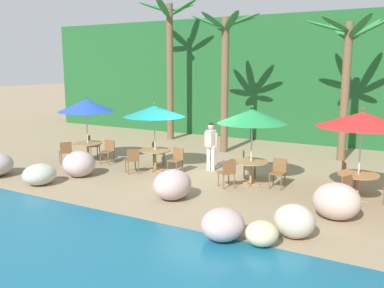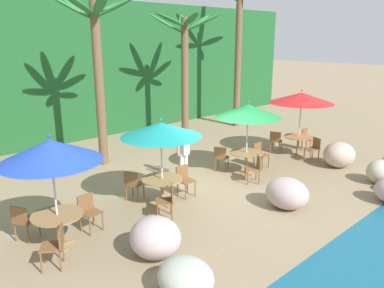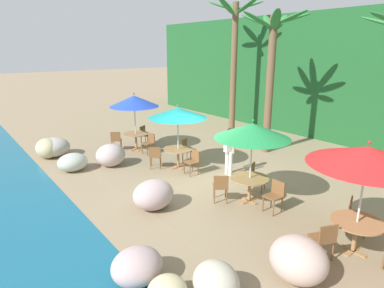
{
  "view_description": "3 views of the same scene",
  "coord_description": "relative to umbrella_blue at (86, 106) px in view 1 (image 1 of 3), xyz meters",
  "views": [
    {
      "loc": [
        6.53,
        -11.81,
        3.64
      ],
      "look_at": [
        -0.23,
        0.06,
        1.1
      ],
      "focal_mm": 39.64,
      "sensor_mm": 36.0,
      "label": 1
    },
    {
      "loc": [
        -7.75,
        -7.44,
        4.38
      ],
      "look_at": [
        -0.22,
        0.58,
        1.32
      ],
      "focal_mm": 35.75,
      "sensor_mm": 36.0,
      "label": 2
    },
    {
      "loc": [
        7.76,
        -6.57,
        4.32
      ],
      "look_at": [
        -0.75,
        0.0,
        1.18
      ],
      "focal_mm": 30.7,
      "sensor_mm": 36.0,
      "label": 3
    }
  ],
  "objects": [
    {
      "name": "umbrella_red",
      "position": [
        9.69,
        0.13,
        0.06
      ],
      "size": [
        2.39,
        2.39,
        2.54
      ],
      "color": "silver",
      "rests_on": "ground"
    },
    {
      "name": "dining_table_teal",
      "position": [
        3.0,
        0.15,
        -1.55
      ],
      "size": [
        1.1,
        1.1,
        0.74
      ],
      "color": "#A37547",
      "rests_on": "ground"
    },
    {
      "name": "chair_teal_seaward",
      "position": [
        3.85,
        0.2,
        -1.65
      ],
      "size": [
        0.44,
        0.45,
        0.87
      ],
      "color": "brown",
      "rests_on": "ground"
    },
    {
      "name": "chair_teal_inland",
      "position": [
        2.55,
        0.88,
        -1.65
      ],
      "size": [
        0.57,
        0.56,
        0.87
      ],
      "color": "brown",
      "rests_on": "ground"
    },
    {
      "name": "terrace_deck",
      "position": [
        4.75,
        0.02,
        -2.16
      ],
      "size": [
        18.0,
        5.2,
        0.01
      ],
      "color": "#937F60",
      "rests_on": "ground"
    },
    {
      "name": "palm_tree_nearest",
      "position": [
        -0.03,
        5.88,
        2.11
      ],
      "size": [
        2.9,
        2.92,
        6.7
      ],
      "color": "brown",
      "rests_on": "ground"
    },
    {
      "name": "dining_table_blue",
      "position": [
        -0.0,
        -0.0,
        -1.55
      ],
      "size": [
        1.1,
        1.1,
        0.74
      ],
      "color": "#A37547",
      "rests_on": "ground"
    },
    {
      "name": "waiter_in_white",
      "position": [
        4.67,
        1.14,
        -1.18
      ],
      "size": [
        0.52,
        0.36,
        1.7
      ],
      "color": "white",
      "rests_on": "ground"
    },
    {
      "name": "chair_green_inland",
      "position": [
        6.13,
        0.89,
        -1.65
      ],
      "size": [
        0.56,
        0.56,
        0.87
      ],
      "color": "brown",
      "rests_on": "ground"
    },
    {
      "name": "chair_green_left",
      "position": [
        6.12,
        -0.57,
        -1.65
      ],
      "size": [
        0.6,
        0.59,
        0.87
      ],
      "color": "brown",
      "rests_on": "ground"
    },
    {
      "name": "umbrella_green",
      "position": [
        6.57,
        0.15,
        -0.03
      ],
      "size": [
        2.14,
        2.14,
        2.46
      ],
      "color": "silver",
      "rests_on": "ground"
    },
    {
      "name": "chair_blue_seaward",
      "position": [
        0.83,
        0.19,
        -1.65
      ],
      "size": [
        0.47,
        0.48,
        0.87
      ],
      "color": "brown",
      "rests_on": "ground"
    },
    {
      "name": "umbrella_blue",
      "position": [
        0.0,
        0.0,
        0.0
      ],
      "size": [
        2.1,
        2.1,
        2.51
      ],
      "color": "silver",
      "rests_on": "ground"
    },
    {
      "name": "rock_seawall",
      "position": [
        3.98,
        -2.79,
        -1.78
      ],
      "size": [
        15.15,
        3.51,
        0.88
      ],
      "color": "#BC9F9E",
      "rests_on": "ground"
    },
    {
      "name": "chair_blue_left",
      "position": [
        -0.39,
        -0.76,
        -1.65
      ],
      "size": [
        0.59,
        0.59,
        0.87
      ],
      "color": "brown",
      "rests_on": "ground"
    },
    {
      "name": "dining_table_green",
      "position": [
        6.57,
        0.15,
        -1.55
      ],
      "size": [
        1.1,
        1.1,
        0.74
      ],
      "color": "#A37547",
      "rests_on": "ground"
    },
    {
      "name": "chair_red_left",
      "position": [
        9.44,
        -0.69,
        -1.65
      ],
      "size": [
        0.56,
        0.55,
        0.87
      ],
      "color": "brown",
      "rests_on": "ground"
    },
    {
      "name": "foliage_backdrop",
      "position": [
        4.75,
        9.02,
        0.84
      ],
      "size": [
        28.0,
        2.4,
        6.0
      ],
      "color": "#1E5628",
      "rests_on": "ground"
    },
    {
      "name": "chair_blue_inland",
      "position": [
        -0.48,
        0.71,
        -1.65
      ],
      "size": [
        0.57,
        0.57,
        0.87
      ],
      "color": "brown",
      "rests_on": "ground"
    },
    {
      "name": "chair_green_seaward",
      "position": [
        7.42,
        0.25,
        -1.65
      ],
      "size": [
        0.42,
        0.43,
        0.87
      ],
      "color": "brown",
      "rests_on": "ground"
    },
    {
      "name": "chair_red_inland",
      "position": [
        9.29,
        0.88,
        -1.65
      ],
      "size": [
        0.55,
        0.55,
        0.87
      ],
      "color": "brown",
      "rests_on": "ground"
    },
    {
      "name": "ground_plane",
      "position": [
        4.75,
        0.02,
        -2.16
      ],
      "size": [
        120.0,
        120.0,
        0.0
      ],
      "primitive_type": "plane",
      "color": "#937F60"
    },
    {
      "name": "palm_tree_second",
      "position": [
        3.67,
        4.34,
        1.75
      ],
      "size": [
        2.86,
        2.82,
        5.73
      ],
      "color": "brown",
      "rests_on": "ground"
    },
    {
      "name": "dining_table_red",
      "position": [
        9.69,
        0.13,
        -1.55
      ],
      "size": [
        1.1,
        1.1,
        0.74
      ],
      "color": "#A37547",
      "rests_on": "ground"
    },
    {
      "name": "umbrella_teal",
      "position": [
        3.0,
        0.15,
        -0.07
      ],
      "size": [
        2.13,
        2.13,
        2.4
      ],
      "color": "silver",
      "rests_on": "ground"
    },
    {
      "name": "chair_teal_left",
      "position": [
        2.57,
        -0.59,
        -1.65
      ],
      "size": [
        0.59,
        0.59,
        0.87
      ],
      "color": "brown",
      "rests_on": "ground"
    },
    {
      "name": "palm_tree_third",
      "position": [
        8.35,
        5.11,
        1.52
      ],
      "size": [
        3.25,
        2.93,
        5.44
      ],
      "color": "brown",
      "rests_on": "ground"
    }
  ]
}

